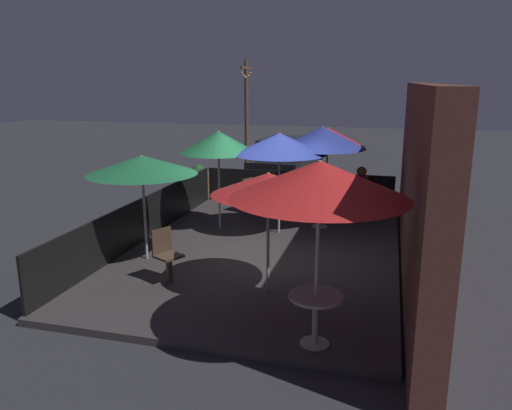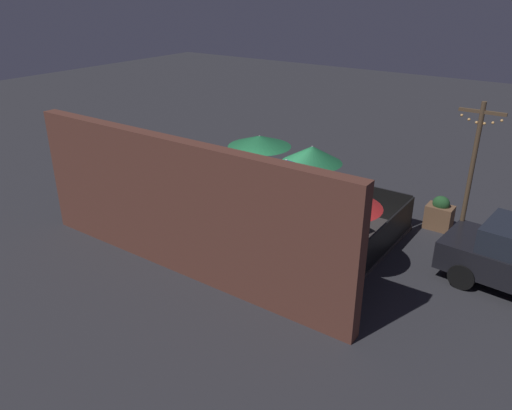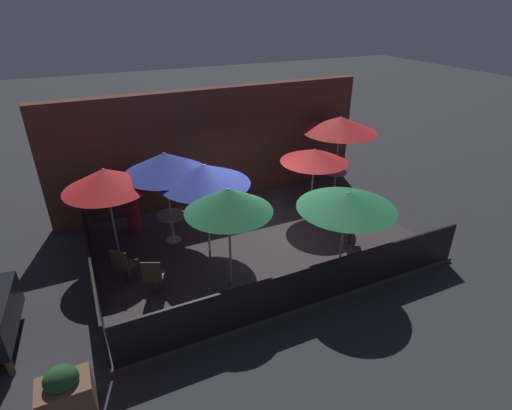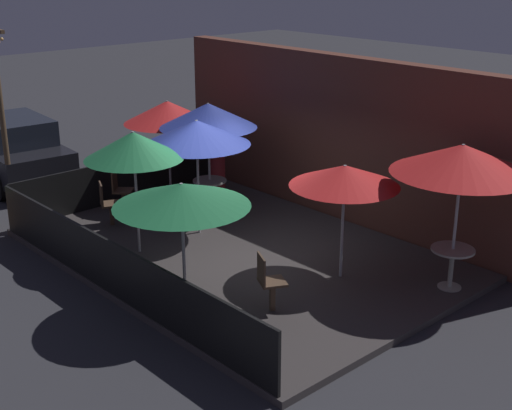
{
  "view_description": "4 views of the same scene",
  "coord_description": "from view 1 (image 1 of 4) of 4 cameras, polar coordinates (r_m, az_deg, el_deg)",
  "views": [
    {
      "loc": [
        9.59,
        2.42,
        3.54
      ],
      "look_at": [
        0.8,
        0.06,
        1.27
      ],
      "focal_mm": 35.0,
      "sensor_mm": 36.0,
      "label": 1
    },
    {
      "loc": [
        -7.91,
        10.88,
        6.75
      ],
      "look_at": [
        -0.47,
        0.38,
        1.01
      ],
      "focal_mm": 35.0,
      "sensor_mm": 36.0,
      "label": 2
    },
    {
      "loc": [
        -3.7,
        -8.01,
        5.72
      ],
      "look_at": [
        0.09,
        0.16,
        1.06
      ],
      "focal_mm": 28.0,
      "sensor_mm": 36.0,
      "label": 3
    },
    {
      "loc": [
        9.36,
        -8.07,
        5.42
      ],
      "look_at": [
        0.72,
        -0.19,
        1.27
      ],
      "focal_mm": 50.0,
      "sensor_mm": 36.0,
      "label": 4
    }
  ],
  "objects": [
    {
      "name": "patron_0",
      "position": [
        12.67,
        11.84,
        1.02
      ],
      "size": [
        0.38,
        0.38,
        1.38
      ],
      "rotation": [
        0.0,
        0.0,
        6.15
      ],
      "color": "maroon",
      "rests_on": "patio_deck"
    },
    {
      "name": "patio_umbrella_2",
      "position": [
        13.07,
        8.2,
        7.69
      ],
      "size": [
        1.94,
        1.94,
        2.26
      ],
      "color": "#B2B2B7",
      "rests_on": "patio_deck"
    },
    {
      "name": "fence_front",
      "position": [
        11.26,
        -12.59,
        -1.49
      ],
      "size": [
        7.8,
        0.05,
        0.95
      ],
      "color": "black",
      "rests_on": "patio_deck"
    },
    {
      "name": "patio_chair_2",
      "position": [
        8.79,
        -10.23,
        -5.46
      ],
      "size": [
        0.54,
        0.54,
        0.95
      ],
      "rotation": [
        0.0,
        0.0,
        1.09
      ],
      "color": "#4C3828",
      "rests_on": "patio_deck"
    },
    {
      "name": "patio_umbrella_5",
      "position": [
        11.16,
        2.72,
        7.0
      ],
      "size": [
        2.08,
        2.08,
        2.3
      ],
      "color": "#B2B2B7",
      "rests_on": "patio_deck"
    },
    {
      "name": "ground_plane",
      "position": [
        10.5,
        0.81,
        -5.68
      ],
      "size": [
        60.0,
        60.0,
        0.0
      ],
      "primitive_type": "plane",
      "color": "#2D2D33"
    },
    {
      "name": "patio_chair_0",
      "position": [
        13.54,
        2.47,
        1.64
      ],
      "size": [
        0.57,
        0.57,
        0.94
      ],
      "rotation": [
        0.0,
        0.0,
        0.77
      ],
      "color": "#4C3828",
      "rests_on": "patio_deck"
    },
    {
      "name": "patio_umbrella_3",
      "position": [
        7.93,
        1.42,
        2.41
      ],
      "size": [
        1.85,
        1.85,
        2.01
      ],
      "color": "#B2B2B7",
      "rests_on": "patio_deck"
    },
    {
      "name": "dining_table_1",
      "position": [
        11.96,
        7.34,
        0.22
      ],
      "size": [
        0.72,
        0.72,
        0.76
      ],
      "color": "#9E998E",
      "rests_on": "patio_deck"
    },
    {
      "name": "dining_table_0",
      "position": [
        6.72,
        6.83,
        -11.4
      ],
      "size": [
        0.72,
        0.72,
        0.71
      ],
      "color": "#9E998E",
      "rests_on": "patio_deck"
    },
    {
      "name": "patio_chair_1",
      "position": [
        13.22,
        -0.64,
        1.23
      ],
      "size": [
        0.53,
        0.53,
        0.91
      ],
      "rotation": [
        0.0,
        0.0,
        1.15
      ],
      "color": "#4C3828",
      "rests_on": "patio_deck"
    },
    {
      "name": "patio_umbrella_6",
      "position": [
        9.69,
        -12.91,
        4.51
      ],
      "size": [
        2.1,
        2.1,
        2.06
      ],
      "color": "#B2B2B7",
      "rests_on": "patio_deck"
    },
    {
      "name": "building_wall",
      "position": [
        9.77,
        17.99,
        2.75
      ],
      "size": [
        9.6,
        0.36,
        3.49
      ],
      "color": "brown",
      "rests_on": "ground_plane"
    },
    {
      "name": "parked_car_0",
      "position": [
        17.43,
        3.53,
        5.1
      ],
      "size": [
        3.98,
        2.04,
        1.62
      ],
      "rotation": [
        0.0,
        0.0,
        -0.08
      ],
      "color": "black",
      "rests_on": "ground_plane"
    },
    {
      "name": "fence_side_left",
      "position": [
        14.07,
        4.78,
        1.9
      ],
      "size": [
        0.05,
        5.27,
        0.95
      ],
      "color": "black",
      "rests_on": "patio_deck"
    },
    {
      "name": "patio_deck",
      "position": [
        10.48,
        0.81,
        -5.37
      ],
      "size": [
        8.0,
        5.47,
        0.12
      ],
      "color": "#383333",
      "rests_on": "ground_plane"
    },
    {
      "name": "patio_umbrella_1",
      "position": [
        11.69,
        7.58,
        7.66
      ],
      "size": [
        2.03,
        2.03,
        2.41
      ],
      "color": "#B2B2B7",
      "rests_on": "patio_deck"
    },
    {
      "name": "light_post",
      "position": [
        15.75,
        -1.1,
        9.57
      ],
      "size": [
        1.1,
        0.12,
        4.16
      ],
      "color": "brown",
      "rests_on": "ground_plane"
    },
    {
      "name": "planter_box",
      "position": [
        15.57,
        -6.53,
        2.56
      ],
      "size": [
        0.77,
        0.54,
        1.04
      ],
      "color": "brown",
      "rests_on": "ground_plane"
    },
    {
      "name": "patio_umbrella_4",
      "position": [
        11.54,
        -4.32,
        7.19
      ],
      "size": [
        1.8,
        1.8,
        2.31
      ],
      "color": "#B2B2B7",
      "rests_on": "patio_deck"
    },
    {
      "name": "patio_umbrella_0",
      "position": [
        6.19,
        7.29,
        2.89
      ],
      "size": [
        2.26,
        2.26,
        2.48
      ],
      "color": "#B2B2B7",
      "rests_on": "patio_deck"
    }
  ]
}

